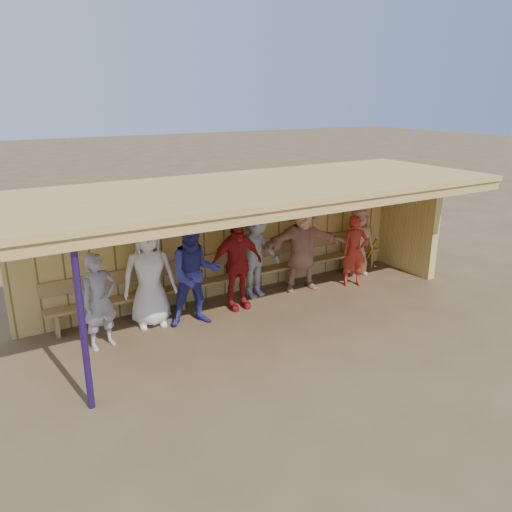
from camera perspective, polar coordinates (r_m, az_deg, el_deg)
The scene contains 12 objects.
ground at distance 9.63m, azimuth 1.07°, elevation -6.51°, with size 90.00×90.00×0.00m, color brown.
player_a at distance 8.47m, azimuth -17.45°, elevation -4.94°, with size 0.59×0.39×1.62m, color #96969E.
player_b at distance 9.03m, azimuth -12.11°, elevation -2.11°, with size 0.93×0.61×1.91m, color white.
player_c at distance 8.91m, azimuth -7.01°, elevation -2.02°, with size 0.94×0.73×1.93m, color navy.
player_d at distance 9.55m, azimuth -2.23°, elevation -0.84°, with size 1.07×0.45×1.83m, color #AC1D1B.
player_e at distance 10.08m, azimuth -0.02°, elevation 0.33°, with size 1.21×0.70×1.88m, color #94939B.
player_f at distance 10.51m, azimuth 5.31°, elevation 1.25°, with size 1.82×0.58×1.97m, color tan.
player_g at distance 10.96m, azimuth 11.21°, elevation 0.56°, with size 0.57×0.37×1.56m, color #A82A1B.
player_h at distance 11.70m, azimuth 11.60°, elevation 1.63°, with size 0.76×0.49×1.55m, color tan.
dugout_structure at distance 9.83m, azimuth 0.95°, elevation 4.45°, with size 8.80×3.20×2.50m.
bench at distance 10.33m, azimuth -2.17°, elevation -1.64°, with size 7.60×0.34×0.93m.
dugout_equipment at distance 10.03m, azimuth -4.25°, elevation -2.52°, with size 5.93×0.62×0.80m.
Camera 1 is at (-4.64, -7.45, 3.98)m, focal length 35.00 mm.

